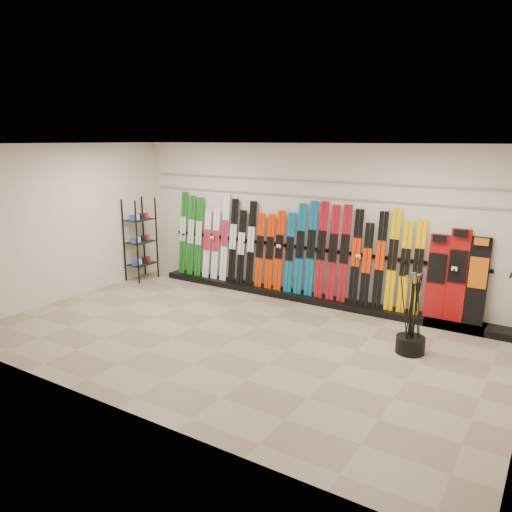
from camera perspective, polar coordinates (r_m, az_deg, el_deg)
The scene contains 12 objects.
floor at distance 8.01m, azimuth -2.10°, elevation -9.34°, with size 8.00×8.00×0.00m, color gray.
back_wall at distance 9.69m, azimuth 6.18°, elevation 3.81°, with size 8.00×8.00×0.00m, color beige.
left_wall at distance 10.32m, azimuth -20.91°, elevation 3.59°, with size 5.00×5.00×0.00m, color beige.
ceiling at distance 7.40m, azimuth -2.29°, elevation 12.67°, with size 8.00×8.00×0.00m, color silver.
ski_rack_base at distance 9.74m, azimuth 6.59°, elevation -4.87°, with size 8.00×0.40×0.12m, color black.
skis at distance 9.84m, azimuth 3.35°, elevation 0.82°, with size 5.37×0.23×1.84m.
snowboards at distance 8.86m, azimuth 21.94°, elevation -2.29°, with size 0.96×0.24×1.53m.
accessory_rack at distance 11.33m, azimuth -13.07°, elevation 1.86°, with size 0.40×0.60×1.81m, color black.
pole_bin at distance 7.78m, azimuth 17.21°, elevation -9.66°, with size 0.42×0.42×0.25m, color black.
ski_poles at distance 7.62m, azimuth 17.49°, elevation -6.25°, with size 0.28×0.37×1.18m.
slatwall_rail_0 at distance 9.61m, azimuth 6.20°, elevation 6.74°, with size 7.60×0.02×0.03m, color gray.
slatwall_rail_1 at distance 9.58m, azimuth 6.24°, elevation 8.52°, with size 7.60×0.02×0.03m, color gray.
Camera 1 is at (4.18, -6.10, 3.07)m, focal length 35.00 mm.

